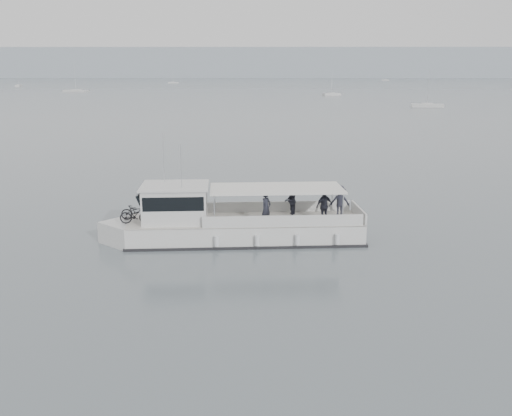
{
  "coord_description": "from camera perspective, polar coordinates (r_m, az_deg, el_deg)",
  "views": [
    {
      "loc": [
        -1.91,
        -27.2,
        8.05
      ],
      "look_at": [
        -2.14,
        -0.77,
        1.6
      ],
      "focal_mm": 40.0,
      "sensor_mm": 36.0,
      "label": 1
    }
  ],
  "objects": [
    {
      "name": "ground",
      "position": [
        28.43,
        4.33,
        -2.77
      ],
      "size": [
        1400.0,
        1400.0,
        0.0
      ],
      "primitive_type": "plane",
      "color": "slate",
      "rests_on": "ground"
    },
    {
      "name": "tour_boat",
      "position": [
        27.37,
        -3.36,
        -1.51
      ],
      "size": [
        12.74,
        3.84,
        5.31
      ],
      "rotation": [
        0.0,
        0.0,
        0.07
      ],
      "color": "silver",
      "rests_on": "ground"
    },
    {
      "name": "moored_fleet",
      "position": [
        222.07,
        -3.37,
        11.7
      ],
      "size": [
        452.93,
        361.0,
        10.77
      ],
      "color": "silver",
      "rests_on": "ground"
    },
    {
      "name": "headland",
      "position": [
        587.23,
        0.7,
        14.29
      ],
      "size": [
        1400.0,
        90.0,
        28.0
      ],
      "primitive_type": "cube",
      "color": "#939EA8",
      "rests_on": "ground"
    }
  ]
}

